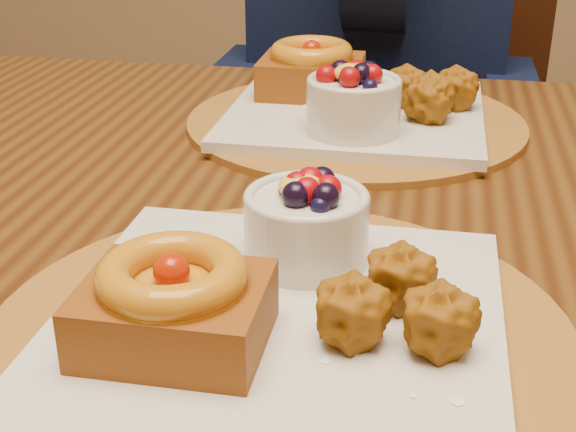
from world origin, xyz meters
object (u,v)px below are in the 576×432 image
object	(u,v)px
dining_table	(326,279)
chair_far	(438,148)
place_setting_near	(276,302)
diner	(380,3)
place_setting_far	(353,103)

from	to	relation	value
dining_table	chair_far	distance (m)	0.81
place_setting_near	chair_far	world-z (taller)	chair_far
place_setting_near	dining_table	bearing A→B (deg)	89.30
diner	place_setting_far	bearing A→B (deg)	-67.90
place_setting_near	diner	world-z (taller)	diner
diner	place_setting_near	bearing A→B (deg)	-68.16
dining_table	diner	distance (m)	0.63
place_setting_near	place_setting_far	xyz separation A→B (m)	(-0.00, 0.43, 0.00)
dining_table	place_setting_far	size ratio (longest dim) A/B	4.21
place_setting_far	chair_far	bearing A→B (deg)	79.87
place_setting_far	chair_far	size ratio (longest dim) A/B	0.40
place_setting_near	diner	xyz separation A→B (m)	(-0.01, 0.83, 0.04)
place_setting_far	place_setting_near	bearing A→B (deg)	-89.90
dining_table	diner	size ratio (longest dim) A/B	2.07
place_setting_near	diner	bearing A→B (deg)	90.35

